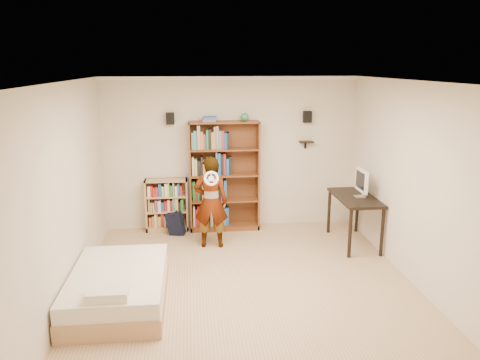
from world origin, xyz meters
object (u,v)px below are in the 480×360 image
object	(u,v)px
daybed	(118,283)
person	(211,202)
tall_bookshelf	(224,176)
low_bookshelf	(167,205)
computer_desk	(354,220)

from	to	relation	value
daybed	person	world-z (taller)	person
tall_bookshelf	low_bookshelf	world-z (taller)	tall_bookshelf
daybed	low_bookshelf	bearing A→B (deg)	79.37
person	low_bookshelf	bearing A→B (deg)	-44.53
low_bookshelf	computer_desk	distance (m)	3.25
computer_desk	person	world-z (taller)	person
low_bookshelf	person	size ratio (longest dim) A/B	0.62
tall_bookshelf	computer_desk	xyz separation A→B (m)	(2.07, -0.95, -0.57)
low_bookshelf	computer_desk	world-z (taller)	low_bookshelf
computer_desk	person	distance (m)	2.37
low_bookshelf	daybed	world-z (taller)	low_bookshelf
person	computer_desk	bearing A→B (deg)	-178.86
low_bookshelf	daybed	distance (m)	2.66
low_bookshelf	person	world-z (taller)	person
tall_bookshelf	daybed	size ratio (longest dim) A/B	1.10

